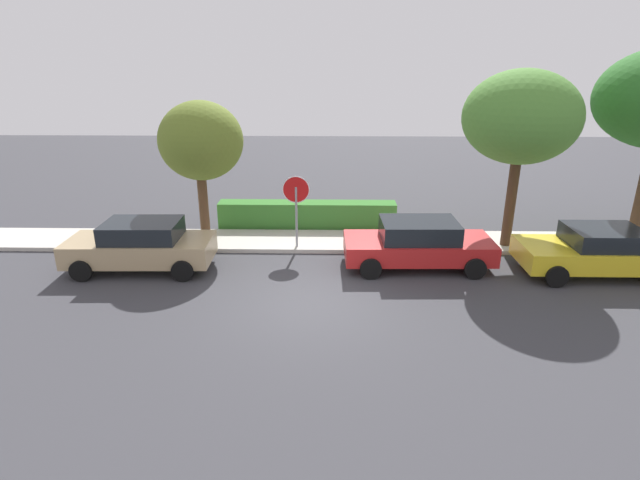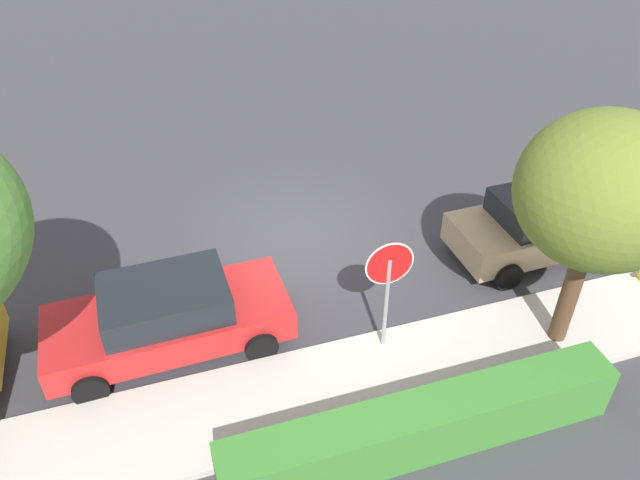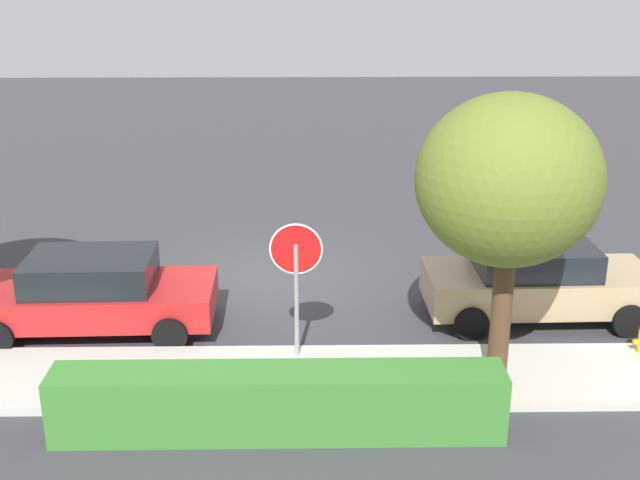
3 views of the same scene
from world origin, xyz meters
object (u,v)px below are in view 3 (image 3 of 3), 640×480
at_px(parked_car_red, 93,292).
at_px(parked_car_tan, 537,281).
at_px(street_tree_near_corner, 508,182).
at_px(stop_sign, 296,267).

relative_size(parked_car_red, parked_car_tan, 1.04).
xyz_separation_m(parked_car_red, street_tree_near_corner, (-7.05, 2.25, 2.74)).
height_order(parked_car_red, street_tree_near_corner, street_tree_near_corner).
bearing_deg(parked_car_red, street_tree_near_corner, 162.28).
relative_size(parked_car_tan, street_tree_near_corner, 0.90).
bearing_deg(parked_car_red, stop_sign, 160.75).
xyz_separation_m(parked_car_red, parked_car_tan, (-8.46, -0.39, 0.02)).
xyz_separation_m(stop_sign, parked_car_tan, (-4.63, -1.72, -1.00)).
height_order(parked_car_red, parked_car_tan, parked_car_tan).
bearing_deg(street_tree_near_corner, parked_car_red, -17.72).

